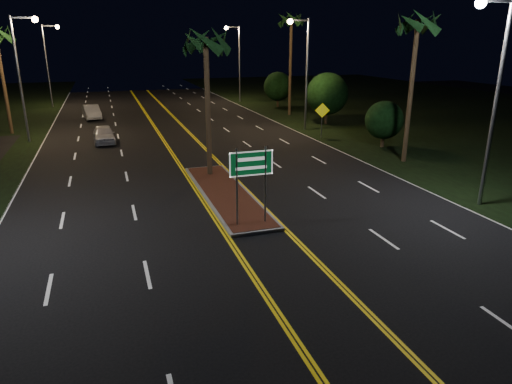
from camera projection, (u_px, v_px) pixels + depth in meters
name	position (u px, v px, depth m)	size (l,w,h in m)	color
ground	(275.00, 255.00, 16.36)	(120.00, 120.00, 0.00)	black
grass_right	(459.00, 114.00, 47.80)	(40.00, 110.00, 0.01)	black
median_island	(226.00, 194.00, 22.64)	(2.25, 10.25, 0.17)	gray
highway_sign	(251.00, 171.00, 18.12)	(1.80, 0.08, 3.20)	gray
streetlight_left_mid	(23.00, 65.00, 33.04)	(1.91, 0.44, 9.00)	gray
streetlight_left_far	(49.00, 56.00, 51.07)	(1.91, 0.44, 9.00)	gray
streetlight_right_near	(492.00, 81.00, 19.53)	(1.91, 0.44, 9.00)	gray
streetlight_right_mid	(303.00, 62.00, 37.55)	(1.91, 0.44, 9.00)	gray
streetlight_right_far	(236.00, 55.00, 55.57)	(1.91, 0.44, 9.00)	gray
palm_median	(206.00, 41.00, 23.52)	(2.40, 2.40, 8.30)	#382819
palm_right_near	(418.00, 24.00, 26.49)	(2.40, 2.40, 9.30)	#382819
palm_right_far	(291.00, 21.00, 44.31)	(2.40, 2.40, 10.30)	#382819
shrub_near	(384.00, 120.00, 32.37)	(2.70, 2.70, 3.30)	#382819
shrub_mid	(327.00, 94.00, 41.29)	(3.78, 3.78, 4.62)	#382819
shrub_far	(278.00, 86.00, 52.16)	(3.24, 3.24, 3.96)	#382819
car_near	(104.00, 133.00, 34.13)	(1.91, 4.46, 1.49)	silver
car_far	(92.00, 111.00, 44.64)	(2.00, 4.67, 1.56)	silver
warning_sign	(322.00, 115.00, 35.60)	(1.07, 0.44, 2.72)	gray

